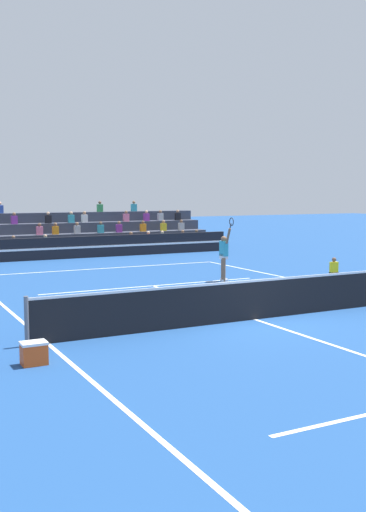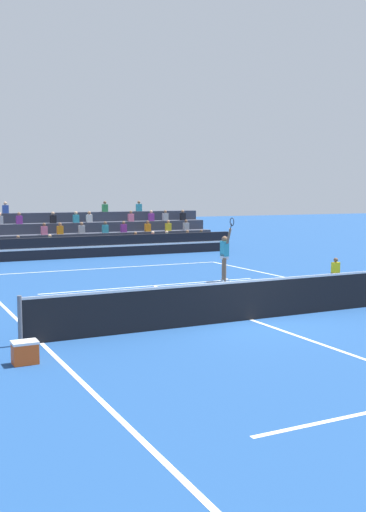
{
  "view_description": "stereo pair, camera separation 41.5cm",
  "coord_description": "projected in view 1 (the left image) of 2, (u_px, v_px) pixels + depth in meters",
  "views": [
    {
      "loc": [
        -8.81,
        -12.85,
        3.33
      ],
      "look_at": [
        0.84,
        5.71,
        1.1
      ],
      "focal_mm": 42.0,
      "sensor_mm": 36.0,
      "label": 1
    },
    {
      "loc": [
        -8.44,
        -13.04,
        3.33
      ],
      "look_at": [
        0.84,
        5.71,
        1.1
      ],
      "focal_mm": 42.0,
      "sensor_mm": 36.0,
      "label": 2
    }
  ],
  "objects": [
    {
      "name": "ground_plane",
      "position": [
        255.0,
        319.0,
        15.73
      ],
      "size": [
        120.0,
        120.0,
        0.0
      ],
      "primitive_type": "plane",
      "color": "navy"
    },
    {
      "name": "court_lines",
      "position": [
        255.0,
        319.0,
        15.73
      ],
      "size": [
        11.1,
        23.9,
        0.01
      ],
      "color": "white",
      "rests_on": "ground"
    },
    {
      "name": "tennis_net",
      "position": [
        255.0,
        299.0,
        15.68
      ],
      "size": [
        12.0,
        0.1,
        1.1
      ],
      "color": "slate",
      "rests_on": "ground"
    },
    {
      "name": "sponsor_banner_wall",
      "position": [
        70.0,
        248.0,
        30.21
      ],
      "size": [
        18.0,
        0.26,
        1.1
      ],
      "color": "black",
      "rests_on": "ground"
    },
    {
      "name": "bleacher_stand",
      "position": [
        53.0,
        238.0,
        32.98
      ],
      "size": [
        17.78,
        3.8,
        2.83
      ],
      "color": "#383D4C",
      "rests_on": "ground"
    },
    {
      "name": "ball_kid_courtside",
      "position": [
        334.0,
        271.0,
        23.01
      ],
      "size": [
        0.3,
        0.36,
        0.84
      ],
      "color": "black",
      "rests_on": "ground"
    },
    {
      "name": "tennis_player",
      "position": [
        224.0,
        255.0,
        22.36
      ],
      "size": [
        0.36,
        1.06,
        2.47
      ],
      "color": "brown",
      "rests_on": "ground"
    },
    {
      "name": "tennis_ball",
      "position": [
        185.0,
        294.0,
        19.43
      ],
      "size": [
        0.07,
        0.07,
        0.07
      ],
      "primitive_type": "sphere",
      "color": "#C6DB33",
      "rests_on": "ground"
    },
    {
      "name": "equipment_cooler",
      "position": [
        34.0,
        353.0,
        11.59
      ],
      "size": [
        0.5,
        0.38,
        0.45
      ],
      "color": "#D84C19",
      "rests_on": "ground"
    }
  ]
}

